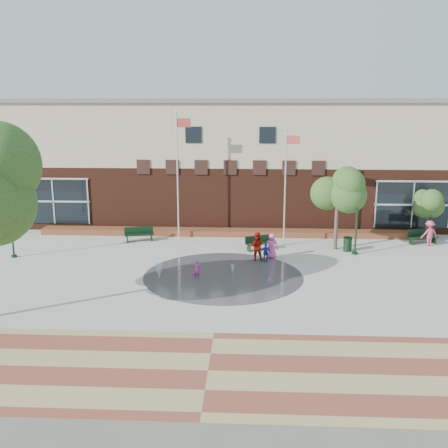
{
  "coord_description": "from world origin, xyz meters",
  "views": [
    {
      "loc": [
        1.36,
        -23.26,
        9.02
      ],
      "look_at": [
        0.0,
        4.0,
        2.6
      ],
      "focal_mm": 42.0,
      "sensor_mm": 36.0,
      "label": 1
    }
  ],
  "objects_px": {
    "child_splash": "(197,269)",
    "bench_left": "(139,237)",
    "flagpole_left": "(178,170)",
    "trash_can": "(348,244)",
    "flagpole_right": "(286,182)"
  },
  "relations": [
    {
      "from": "flagpole_right",
      "to": "child_splash",
      "type": "bearing_deg",
      "value": -110.4
    },
    {
      "from": "bench_left",
      "to": "child_splash",
      "type": "relative_size",
      "value": 1.91
    },
    {
      "from": "bench_left",
      "to": "child_splash",
      "type": "bearing_deg",
      "value": -75.06
    },
    {
      "from": "bench_left",
      "to": "trash_can",
      "type": "height_order",
      "value": "bench_left"
    },
    {
      "from": "child_splash",
      "to": "bench_left",
      "type": "bearing_deg",
      "value": -69.53
    },
    {
      "from": "flagpole_right",
      "to": "child_splash",
      "type": "distance_m",
      "value": 9.05
    },
    {
      "from": "trash_can",
      "to": "flagpole_left",
      "type": "bearing_deg",
      "value": 167.1
    },
    {
      "from": "flagpole_left",
      "to": "trash_can",
      "type": "height_order",
      "value": "flagpole_left"
    },
    {
      "from": "bench_left",
      "to": "flagpole_right",
      "type": "bearing_deg",
      "value": -20.47
    },
    {
      "from": "flagpole_left",
      "to": "trash_can",
      "type": "distance_m",
      "value": 11.78
    },
    {
      "from": "flagpole_right",
      "to": "trash_can",
      "type": "distance_m",
      "value": 5.41
    },
    {
      "from": "flagpole_left",
      "to": "bench_left",
      "type": "relative_size",
      "value": 4.27
    },
    {
      "from": "flagpole_right",
      "to": "trash_can",
      "type": "relative_size",
      "value": 8.24
    },
    {
      "from": "flagpole_left",
      "to": "child_splash",
      "type": "distance_m",
      "value": 9.18
    },
    {
      "from": "flagpole_left",
      "to": "flagpole_right",
      "type": "xyz_separation_m",
      "value": [
        6.92,
        -1.3,
        -0.54
      ]
    }
  ]
}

